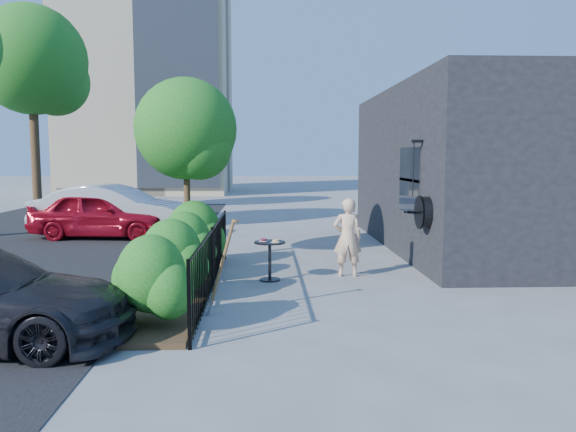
{
  "coord_description": "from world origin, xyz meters",
  "views": [
    {
      "loc": [
        -0.6,
        -9.53,
        2.29
      ],
      "look_at": [
        -0.17,
        0.83,
        1.2
      ],
      "focal_mm": 35.0,
      "sensor_mm": 36.0,
      "label": 1
    }
  ],
  "objects_px": {
    "cafe_table": "(270,254)",
    "shovel": "(220,272)",
    "car_silver": "(114,211)",
    "car_red": "(102,215)",
    "woman": "(347,237)",
    "patio_tree": "(189,135)",
    "street_tree_far": "(33,67)"
  },
  "relations": [
    {
      "from": "car_silver",
      "to": "car_red",
      "type": "bearing_deg",
      "value": 141.7
    },
    {
      "from": "street_tree_far",
      "to": "car_silver",
      "type": "height_order",
      "value": "street_tree_far"
    },
    {
      "from": "patio_tree",
      "to": "car_silver",
      "type": "distance_m",
      "value": 5.2
    },
    {
      "from": "cafe_table",
      "to": "car_red",
      "type": "xyz_separation_m",
      "value": [
        -4.7,
        5.71,
        0.16
      ]
    },
    {
      "from": "woman",
      "to": "car_red",
      "type": "relative_size",
      "value": 0.38
    },
    {
      "from": "patio_tree",
      "to": "shovel",
      "type": "relative_size",
      "value": 2.75
    },
    {
      "from": "shovel",
      "to": "car_red",
      "type": "height_order",
      "value": "shovel"
    },
    {
      "from": "street_tree_far",
      "to": "car_red",
      "type": "height_order",
      "value": "street_tree_far"
    },
    {
      "from": "cafe_table",
      "to": "shovel",
      "type": "distance_m",
      "value": 2.36
    },
    {
      "from": "patio_tree",
      "to": "woman",
      "type": "distance_m",
      "value": 4.15
    },
    {
      "from": "cafe_table",
      "to": "street_tree_far",
      "type": "bearing_deg",
      "value": 125.52
    },
    {
      "from": "street_tree_far",
      "to": "shovel",
      "type": "distance_m",
      "value": 18.48
    },
    {
      "from": "car_red",
      "to": "car_silver",
      "type": "xyz_separation_m",
      "value": [
        0.27,
        0.26,
        0.08
      ]
    },
    {
      "from": "cafe_table",
      "to": "woman",
      "type": "bearing_deg",
      "value": 12.02
    },
    {
      "from": "cafe_table",
      "to": "shovel",
      "type": "bearing_deg",
      "value": -108.44
    },
    {
      "from": "cafe_table",
      "to": "woman",
      "type": "relative_size",
      "value": 0.52
    },
    {
      "from": "patio_tree",
      "to": "cafe_table",
      "type": "height_order",
      "value": "patio_tree"
    },
    {
      "from": "shovel",
      "to": "car_red",
      "type": "bearing_deg",
      "value": 116.48
    },
    {
      "from": "woman",
      "to": "patio_tree",
      "type": "bearing_deg",
      "value": -25.1
    },
    {
      "from": "woman",
      "to": "car_red",
      "type": "height_order",
      "value": "woman"
    },
    {
      "from": "street_tree_far",
      "to": "woman",
      "type": "bearing_deg",
      "value": -49.72
    },
    {
      "from": "patio_tree",
      "to": "street_tree_far",
      "type": "distance_m",
      "value": 13.95
    },
    {
      "from": "car_red",
      "to": "car_silver",
      "type": "relative_size",
      "value": 0.87
    },
    {
      "from": "street_tree_far",
      "to": "woman",
      "type": "xyz_separation_m",
      "value": [
        10.92,
        -12.89,
        -5.16
      ]
    },
    {
      "from": "cafe_table",
      "to": "car_red",
      "type": "relative_size",
      "value": 0.2
    },
    {
      "from": "patio_tree",
      "to": "cafe_table",
      "type": "distance_m",
      "value": 3.48
    },
    {
      "from": "street_tree_far",
      "to": "cafe_table",
      "type": "bearing_deg",
      "value": -54.48
    },
    {
      "from": "car_red",
      "to": "car_silver",
      "type": "height_order",
      "value": "car_silver"
    },
    {
      "from": "street_tree_far",
      "to": "cafe_table",
      "type": "distance_m",
      "value": 17.1
    },
    {
      "from": "car_silver",
      "to": "woman",
      "type": "bearing_deg",
      "value": -125.4
    },
    {
      "from": "shovel",
      "to": "car_silver",
      "type": "height_order",
      "value": "car_silver"
    },
    {
      "from": "woman",
      "to": "shovel",
      "type": "bearing_deg",
      "value": 51.25
    }
  ]
}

